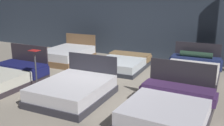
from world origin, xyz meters
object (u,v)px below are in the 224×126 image
Objects in this scene: bed_1 at (74,90)px; bed_5 at (192,70)px; bed_0 at (7,76)px; price_sign at (36,75)px; bed_3 at (67,55)px; bed_2 at (169,108)px; bed_4 at (123,63)px.

bed_5 is at bearing 51.38° from bed_1.
bed_0 is 1.19m from price_sign.
bed_3 is 3.17m from price_sign.
bed_2 is 5.62m from bed_3.
bed_4 is at bearing 50.57° from bed_0.
bed_2 is 0.99× the size of bed_5.
bed_0 is at bearing 177.55° from bed_1.
bed_0 is at bearing -130.47° from bed_4.
bed_1 is 2.38m from bed_2.
bed_1 reaches higher than bed_4.
price_sign reaches higher than bed_5.
bed_0 is 1.04× the size of bed_4.
bed_2 is at bearing -53.21° from bed_4.
bed_3 is (-0.03, 2.93, 0.03)m from bed_0.
bed_2 is at bearing -1.56° from bed_1.
bed_3 is at bearing 149.64° from bed_2.
bed_5 is 1.87× the size of price_sign.
price_sign is at bearing 177.25° from bed_1.
bed_0 is 3.79m from bed_4.
bed_4 is (-2.43, 2.98, -0.05)m from bed_2.
bed_2 is at bearing -1.25° from bed_0.
bed_5 is (2.34, 0.10, 0.06)m from bed_4.
bed_1 is 0.95× the size of bed_3.
bed_3 is 1.93× the size of price_sign.
bed_1 is at bearing -1.70° from bed_0.
bed_3 reaches higher than bed_4.
price_sign is (-3.51, -3.08, 0.18)m from bed_5.
bed_2 reaches higher than bed_3.
bed_5 is at bearing 92.58° from bed_2.
bed_0 is 1.00× the size of bed_3.
bed_3 reaches higher than bed_1.
bed_0 is 1.92× the size of price_sign.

